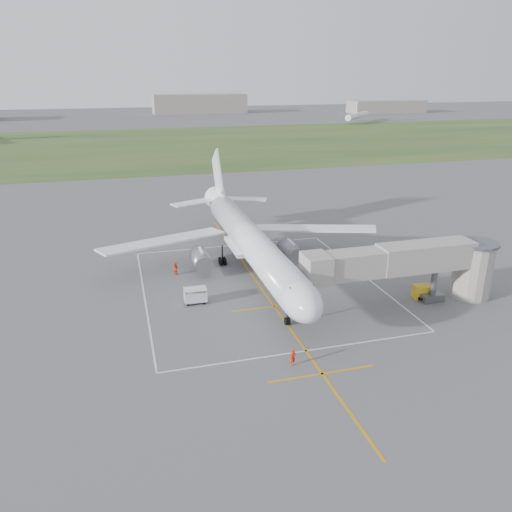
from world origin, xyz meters
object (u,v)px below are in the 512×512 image
object	(u,v)px
jet_bridge	(419,265)
baggage_cart	(195,296)
airliner	(250,241)
ramp_worker_nose	(293,357)
ramp_worker_wing	(176,268)
gpu_unit	(423,292)

from	to	relation	value
jet_bridge	baggage_cart	distance (m)	25.37
airliner	ramp_worker_nose	world-z (taller)	airliner
airliner	ramp_worker_wing	xyz separation A→B (m)	(-9.53, 1.98, -3.60)
ramp_worker_nose	ramp_worker_wing	distance (m)	25.82
jet_bridge	ramp_worker_nose	size ratio (longest dim) A/B	14.27
airliner	baggage_cart	size ratio (longest dim) A/B	17.65
ramp_worker_nose	jet_bridge	bearing A→B (deg)	-1.82
ramp_worker_nose	gpu_unit	bearing A→B (deg)	-1.31
baggage_cart	ramp_worker_nose	distance (m)	16.55
jet_bridge	ramp_worker_nose	world-z (taller)	jet_bridge
jet_bridge	ramp_worker_wing	distance (m)	30.28
ramp_worker_wing	ramp_worker_nose	bearing A→B (deg)	158.83
jet_bridge	baggage_cart	size ratio (longest dim) A/B	8.83
airliner	gpu_unit	bearing A→B (deg)	-37.21
gpu_unit	baggage_cart	world-z (taller)	baggage_cart
gpu_unit	baggage_cart	distance (m)	26.48
jet_bridge	ramp_worker_nose	distance (m)	20.06
airliner	gpu_unit	distance (m)	22.17
airliner	jet_bridge	distance (m)	21.22
airliner	gpu_unit	size ratio (longest dim) A/B	20.85
ramp_worker_nose	ramp_worker_wing	world-z (taller)	ramp_worker_nose
airliner	jet_bridge	world-z (taller)	airliner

